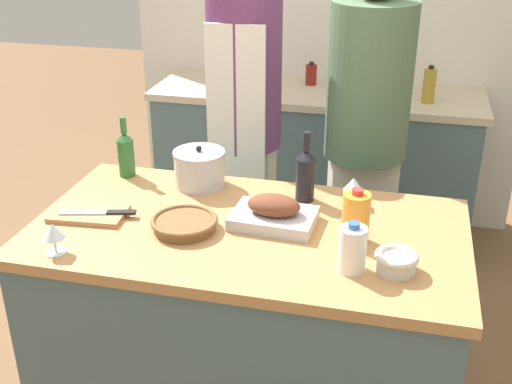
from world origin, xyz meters
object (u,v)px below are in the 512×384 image
(stock_pot, at_px, (200,168))
(knife_chef, at_px, (101,212))
(wine_bottle_green, at_px, (305,174))
(wine_bottle_dark, at_px, (126,153))
(condiment_bottle_short, at_px, (245,81))
(wine_glass_right, at_px, (353,186))
(roasting_pan, at_px, (274,213))
(juice_jug, at_px, (356,218))
(condiment_bottle_tall, at_px, (311,74))
(cutting_board, at_px, (89,214))
(milk_jug, at_px, (352,249))
(condiment_bottle_extra, at_px, (429,86))
(wicker_basket, at_px, (184,223))
(wine_glass_left, at_px, (53,232))
(stand_mixer, at_px, (372,73))
(person_cook_guest, at_px, (366,130))
(mixing_bowl, at_px, (396,261))
(person_cook_aproned, at_px, (245,118))

(stock_pot, xyz_separation_m, knife_chef, (-0.26, -0.36, -0.05))
(wine_bottle_green, height_order, wine_bottle_dark, wine_bottle_green)
(wine_bottle_green, relative_size, condiment_bottle_short, 1.90)
(wine_glass_right, bearing_deg, roasting_pan, -138.73)
(juice_jug, height_order, wine_bottle_green, wine_bottle_green)
(wine_bottle_dark, bearing_deg, condiment_bottle_short, 79.76)
(roasting_pan, relative_size, condiment_bottle_tall, 2.26)
(cutting_board, height_order, juice_jug, juice_jug)
(juice_jug, xyz_separation_m, milk_jug, (0.01, -0.18, -0.01))
(juice_jug, height_order, condiment_bottle_extra, condiment_bottle_extra)
(wicker_basket, bearing_deg, wine_glass_right, 31.44)
(stock_pot, distance_m, wine_glass_left, 0.68)
(wicker_basket, relative_size, wine_bottle_green, 0.86)
(wicker_basket, distance_m, stand_mixer, 1.66)
(wicker_basket, bearing_deg, person_cook_guest, 60.18)
(wicker_basket, bearing_deg, wine_bottle_dark, 134.90)
(knife_chef, height_order, stand_mixer, stand_mixer)
(mixing_bowl, relative_size, wine_glass_left, 1.28)
(milk_jug, height_order, wine_bottle_dark, wine_bottle_dark)
(cutting_board, distance_m, condiment_bottle_short, 1.54)
(wicker_basket, bearing_deg, wine_glass_left, -144.83)
(roasting_pan, distance_m, cutting_board, 0.67)
(stand_mixer, xyz_separation_m, condiment_bottle_short, (-0.69, -0.04, -0.08))
(wicker_basket, bearing_deg, knife_chef, 177.76)
(stand_mixer, bearing_deg, wine_glass_left, -115.51)
(wicker_basket, bearing_deg, person_cook_aproned, 91.44)
(mixing_bowl, bearing_deg, knife_chef, 173.86)
(wine_bottle_green, distance_m, person_cook_aproned, 0.71)
(wine_bottle_green, height_order, knife_chef, wine_bottle_green)
(wicker_basket, bearing_deg, condiment_bottle_short, 96.67)
(wine_glass_left, relative_size, wine_glass_right, 0.98)
(wine_bottle_dark, height_order, stand_mixer, stand_mixer)
(stock_pot, height_order, person_cook_aproned, person_cook_aproned)
(juice_jug, distance_m, stand_mixer, 1.52)
(wine_glass_left, relative_size, person_cook_guest, 0.06)
(wine_glass_right, height_order, person_cook_guest, person_cook_guest)
(wine_bottle_dark, relative_size, person_cook_aproned, 0.14)
(cutting_board, distance_m, wine_glass_right, 0.98)
(juice_jug, height_order, condiment_bottle_short, juice_jug)
(cutting_board, height_order, condiment_bottle_tall, condiment_bottle_tall)
(milk_jug, relative_size, person_cook_aproned, 0.10)
(wicker_basket, relative_size, knife_chef, 0.86)
(wine_glass_right, distance_m, knife_chef, 0.93)
(cutting_board, distance_m, knife_chef, 0.05)
(condiment_bottle_short, bearing_deg, person_cook_aproned, -75.68)
(stock_pot, xyz_separation_m, person_cook_aproned, (0.04, 0.55, 0.03))
(wine_bottle_dark, distance_m, wine_glass_right, 0.94)
(mixing_bowl, relative_size, knife_chef, 0.50)
(stand_mixer, bearing_deg, stock_pot, -115.65)
(wine_glass_left, height_order, knife_chef, wine_glass_left)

